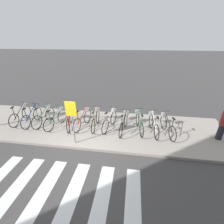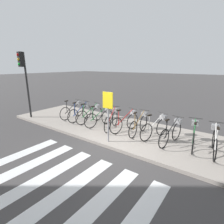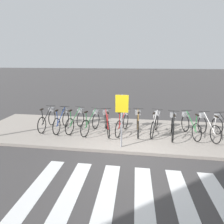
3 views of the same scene
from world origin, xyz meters
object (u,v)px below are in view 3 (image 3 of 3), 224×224
object	(u,v)px
parked_bicycle_10	(207,126)
parked_bicycle_11	(224,127)
parked_bicycle_5	(123,122)
parked_bicycle_8	(173,125)
parked_bicycle_0	(48,119)
parked_bicycle_1	(62,120)
parked_bicycle_9	(190,125)
parked_bicycle_3	(92,122)
parked_bicycle_6	(138,122)
parked_bicycle_4	(107,122)
parked_bicycle_7	(155,123)
parked_bicycle_2	(76,120)
sign_post	(122,112)

from	to	relation	value
parked_bicycle_10	parked_bicycle_11	world-z (taller)	same
parked_bicycle_5	parked_bicycle_8	bearing A→B (deg)	-3.14
parked_bicycle_0	parked_bicycle_1	world-z (taller)	same
parked_bicycle_9	parked_bicycle_3	bearing A→B (deg)	-177.62
parked_bicycle_5	parked_bicycle_6	size ratio (longest dim) A/B	0.97
parked_bicycle_4	parked_bicycle_5	world-z (taller)	same
parked_bicycle_8	parked_bicycle_1	bearing A→B (deg)	179.28
parked_bicycle_1	parked_bicycle_9	size ratio (longest dim) A/B	1.01
parked_bicycle_4	parked_bicycle_8	size ratio (longest dim) A/B	0.98
parked_bicycle_6	parked_bicycle_5	bearing A→B (deg)	-175.73
parked_bicycle_7	parked_bicycle_2	bearing A→B (deg)	-179.05
parked_bicycle_3	parked_bicycle_6	size ratio (longest dim) A/B	0.98
parked_bicycle_6	parked_bicycle_7	xyz separation A→B (m)	(0.73, 0.01, 0.00)
parked_bicycle_10	parked_bicycle_7	bearing A→B (deg)	177.40
parked_bicycle_4	sign_post	world-z (taller)	sign_post
parked_bicycle_0	parked_bicycle_11	xyz separation A→B (m)	(7.49, -0.07, 0.00)
parked_bicycle_4	parked_bicycle_10	bearing A→B (deg)	1.07
parked_bicycle_6	parked_bicycle_10	bearing A→B (deg)	-1.69
parked_bicycle_4	parked_bicycle_0	bearing A→B (deg)	177.29
parked_bicycle_7	parked_bicycle_8	xyz separation A→B (m)	(0.69, -0.17, 0.00)
parked_bicycle_0	sign_post	world-z (taller)	sign_post
parked_bicycle_6	parked_bicycle_11	size ratio (longest dim) A/B	1.02
parked_bicycle_6	parked_bicycle_4	bearing A→B (deg)	-173.15
parked_bicycle_9	parked_bicycle_2	bearing A→B (deg)	-179.35
parked_bicycle_3	parked_bicycle_11	xyz separation A→B (m)	(5.41, 0.06, 0.00)
parked_bicycle_9	sign_post	xyz separation A→B (m)	(-2.72, -1.44, 0.86)
parked_bicycle_4	sign_post	size ratio (longest dim) A/B	0.86
parked_bicycle_11	sign_post	size ratio (longest dim) A/B	0.86
parked_bicycle_1	parked_bicycle_10	xyz separation A→B (m)	(6.16, 0.02, 0.00)
parked_bicycle_1	parked_bicycle_11	xyz separation A→B (m)	(6.78, -0.00, 0.00)
sign_post	parked_bicycle_10	bearing A→B (deg)	21.78
parked_bicycle_3	parked_bicycle_10	distance (m)	4.78
parked_bicycle_0	parked_bicycle_2	world-z (taller)	same
parked_bicycle_2	sign_post	distance (m)	2.69
sign_post	parked_bicycle_9	bearing A→B (deg)	27.91
parked_bicycle_1	parked_bicycle_6	xyz separation A→B (m)	(3.37, 0.10, 0.00)
parked_bicycle_9	parked_bicycle_10	size ratio (longest dim) A/B	1.00
parked_bicycle_3	parked_bicycle_4	xyz separation A→B (m)	(0.66, 0.00, 0.00)
parked_bicycle_3	parked_bicycle_8	bearing A→B (deg)	0.04
parked_bicycle_2	parked_bicycle_10	distance (m)	5.52
parked_bicycle_2	parked_bicycle_6	bearing A→B (deg)	0.97
parked_bicycle_1	parked_bicycle_4	bearing A→B (deg)	-1.69
parked_bicycle_2	parked_bicycle_10	bearing A→B (deg)	-0.38
parked_bicycle_1	parked_bicycle_10	distance (m)	6.16
parked_bicycle_1	parked_bicycle_8	size ratio (longest dim) A/B	1.01
parked_bicycle_0	parked_bicycle_9	size ratio (longest dim) A/B	1.01
parked_bicycle_2	parked_bicycle_8	distance (m)	4.14
parked_bicycle_6	parked_bicycle_11	xyz separation A→B (m)	(3.42, -0.10, 0.00)
parked_bicycle_3	parked_bicycle_9	xyz separation A→B (m)	(4.12, 0.17, 0.00)
parked_bicycle_3	parked_bicycle_5	size ratio (longest dim) A/B	1.00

